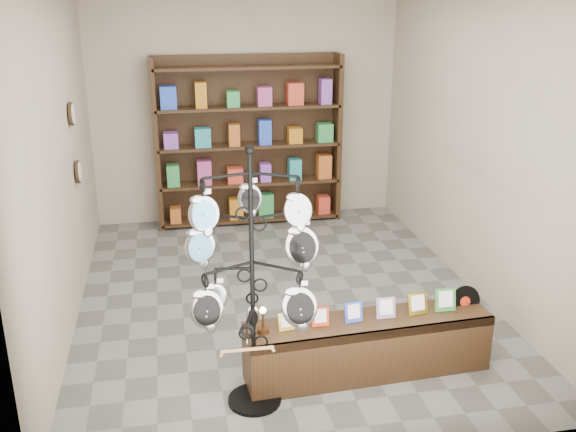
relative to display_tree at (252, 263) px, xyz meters
name	(u,v)px	position (x,y,z in m)	size (l,w,h in m)	color
ground	(281,295)	(0.52, 1.74, -1.16)	(5.00, 5.00, 0.00)	slate
room_envelope	(280,116)	(0.52, 1.74, 0.69)	(5.00, 5.00, 5.00)	#B8AA94
display_tree	(252,263)	(0.00, 0.00, 0.00)	(1.02, 0.92, 2.00)	black
front_shelf	(368,346)	(0.96, 0.21, -0.91)	(2.02, 0.51, 0.71)	black
back_shelving	(249,146)	(0.52, 4.04, -0.13)	(2.42, 0.36, 2.20)	black
wall_clocks	(75,143)	(-1.45, 2.54, 0.34)	(0.03, 0.24, 0.84)	black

